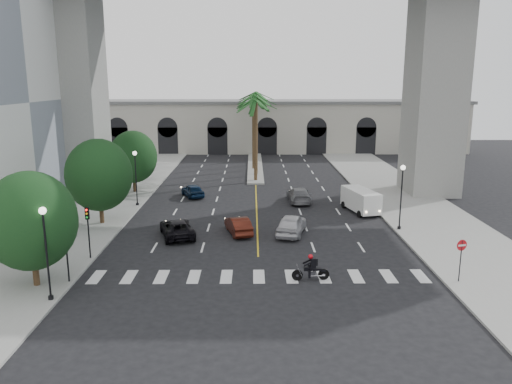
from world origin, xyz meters
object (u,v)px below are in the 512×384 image
(cargo_van, at_px, (361,200))
(pedestrian_a, at_px, (50,244))
(lamp_post_right, at_px, (401,192))
(lamp_post_left_far, at_px, (136,173))
(lamp_post_left_near, at_px, (46,246))
(traffic_signal_far, at_px, (88,224))
(motorcycle_rider, at_px, (312,268))
(pedestrian_b, at_px, (17,235))
(car_c, at_px, (177,228))
(car_b, at_px, (238,225))
(do_not_enter_sign, at_px, (461,252))
(traffic_signal_near, at_px, (66,243))
(car_d, at_px, (299,195))
(car_e, at_px, (193,190))
(car_a, at_px, (291,224))

(cargo_van, bearing_deg, pedestrian_a, -167.52)
(lamp_post_right, bearing_deg, pedestrian_a, -167.12)
(lamp_post_left_far, bearing_deg, lamp_post_right, -19.33)
(lamp_post_left_near, bearing_deg, traffic_signal_far, 89.12)
(lamp_post_left_near, xyz_separation_m, cargo_van, (20.91, 18.79, -2.06))
(motorcycle_rider, height_order, pedestrian_b, pedestrian_b)
(car_c, bearing_deg, car_b, 172.40)
(do_not_enter_sign, bearing_deg, traffic_signal_near, 164.31)
(lamp_post_right, bearing_deg, motorcycle_rider, -129.22)
(car_b, bearing_deg, car_c, -5.69)
(car_c, xyz_separation_m, cargo_van, (15.73, 7.18, 0.48))
(lamp_post_left_near, height_order, cargo_van, lamp_post_left_near)
(pedestrian_a, bearing_deg, pedestrian_b, 145.85)
(do_not_enter_sign, bearing_deg, lamp_post_left_near, 170.45)
(traffic_signal_far, distance_m, pedestrian_a, 3.41)
(car_c, bearing_deg, traffic_signal_near, 44.05)
(pedestrian_b, bearing_deg, lamp_post_right, 48.85)
(pedestrian_a, bearing_deg, car_d, 34.27)
(motorcycle_rider, bearing_deg, car_e, 109.75)
(lamp_post_left_far, height_order, cargo_van, lamp_post_left_far)
(pedestrian_b, bearing_deg, car_b, 53.55)
(car_c, distance_m, car_e, 13.50)
(lamp_post_right, height_order, car_c, lamp_post_right)
(traffic_signal_near, relative_size, car_e, 0.93)
(car_b, bearing_deg, car_e, -83.13)
(traffic_signal_near, height_order, cargo_van, traffic_signal_near)
(motorcycle_rider, relative_size, pedestrian_a, 1.50)
(lamp_post_right, bearing_deg, car_d, 126.49)
(lamp_post_left_far, relative_size, traffic_signal_near, 1.47)
(do_not_enter_sign, bearing_deg, traffic_signal_far, 154.53)
(traffic_signal_far, bearing_deg, car_d, 46.29)
(lamp_post_left_near, relative_size, pedestrian_a, 3.51)
(lamp_post_right, xyz_separation_m, car_b, (-12.90, -0.62, -2.54))
(traffic_signal_near, relative_size, pedestrian_a, 2.40)
(lamp_post_left_far, distance_m, cargo_van, 21.13)
(do_not_enter_sign, bearing_deg, car_a, 117.83)
(car_b, bearing_deg, car_d, -133.77)
(traffic_signal_near, xyz_separation_m, pedestrian_a, (-2.94, 4.64, -1.60))
(lamp_post_right, bearing_deg, traffic_signal_near, -155.18)
(car_b, xyz_separation_m, pedestrian_a, (-12.74, -5.24, 0.23))
(lamp_post_right, distance_m, car_c, 17.85)
(car_d, bearing_deg, do_not_enter_sign, 108.13)
(lamp_post_left_far, relative_size, car_a, 1.14)
(traffic_signal_near, relative_size, motorcycle_rider, 1.59)
(motorcycle_rider, distance_m, car_b, 10.54)
(traffic_signal_near, relative_size, car_a, 0.78)
(car_a, bearing_deg, car_c, 18.16)
(traffic_signal_far, distance_m, pedestrian_b, 6.38)
(car_b, height_order, do_not_enter_sign, do_not_enter_sign)
(lamp_post_left_far, distance_m, do_not_enter_sign, 29.86)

